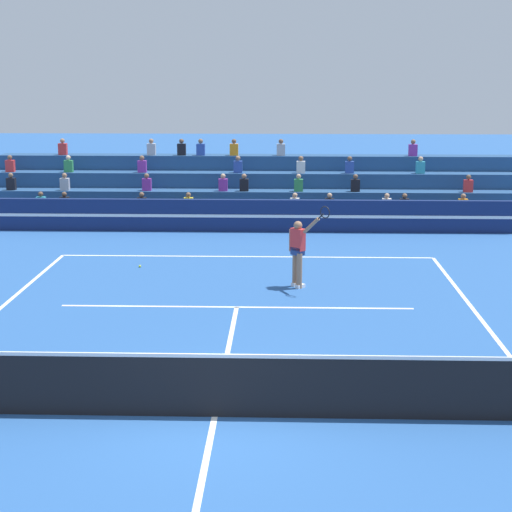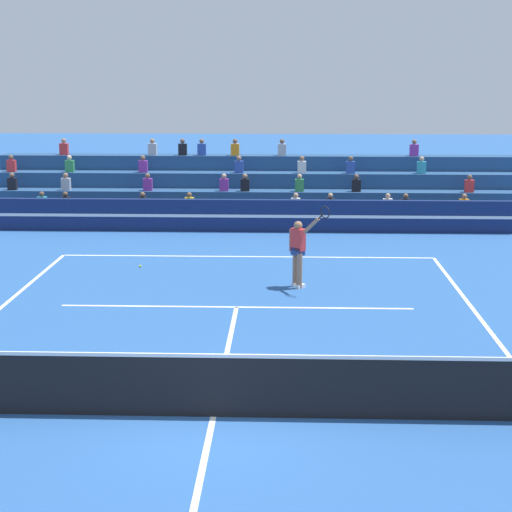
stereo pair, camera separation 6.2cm
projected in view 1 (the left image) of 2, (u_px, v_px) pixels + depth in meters
name	position (u px, v px, depth m)	size (l,w,h in m)	color
ground_plane	(215.00, 417.00, 13.72)	(120.00, 120.00, 0.00)	#285699
court_lines	(215.00, 416.00, 13.72)	(11.10, 23.90, 0.01)	white
tennis_net	(214.00, 385.00, 13.61)	(12.00, 0.10, 1.10)	#2D6B38
sponsor_banner_wall	(252.00, 216.00, 29.13)	(18.00, 0.26, 1.10)	navy
bleacher_stand	(255.00, 194.00, 32.16)	(19.72, 3.80, 2.83)	navy
tennis_player	(299.00, 250.00, 21.61)	(1.03, 1.01, 2.26)	#9E7051
tennis_ball	(140.00, 266.00, 23.97)	(0.07, 0.07, 0.07)	#C6DB33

